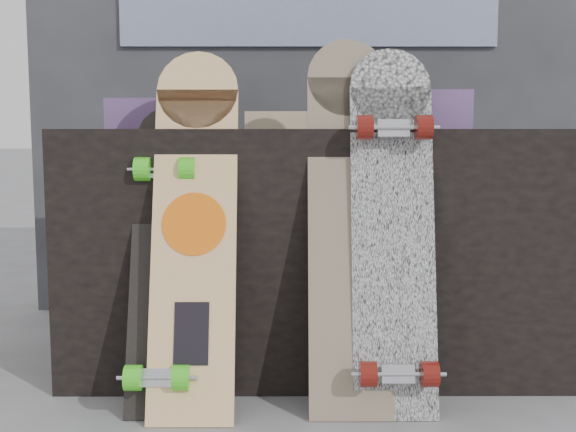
{
  "coord_description": "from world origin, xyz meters",
  "views": [
    {
      "loc": [
        -0.1,
        -1.89,
        0.8
      ],
      "look_at": [
        -0.09,
        0.2,
        0.55
      ],
      "focal_mm": 45.0,
      "sensor_mm": 36.0,
      "label": 1
    }
  ],
  "objects_px": {
    "vendor_table": "(315,249)",
    "skateboard_dark": "(165,252)",
    "longboard_celtic": "(349,211)",
    "longboard_geisha": "(195,219)",
    "longboard_cascadia": "(393,223)"
  },
  "relations": [
    {
      "from": "longboard_geisha",
      "to": "longboard_celtic",
      "type": "relative_size",
      "value": 0.97
    },
    {
      "from": "longboard_geisha",
      "to": "longboard_celtic",
      "type": "distance_m",
      "value": 0.44
    },
    {
      "from": "longboard_celtic",
      "to": "skateboard_dark",
      "type": "relative_size",
      "value": 1.23
    },
    {
      "from": "longboard_celtic",
      "to": "longboard_geisha",
      "type": "bearing_deg",
      "value": -177.73
    },
    {
      "from": "longboard_celtic",
      "to": "skateboard_dark",
      "type": "bearing_deg",
      "value": -179.6
    },
    {
      "from": "longboard_cascadia",
      "to": "skateboard_dark",
      "type": "bearing_deg",
      "value": 177.33
    },
    {
      "from": "longboard_geisha",
      "to": "longboard_celtic",
      "type": "bearing_deg",
      "value": 2.27
    },
    {
      "from": "longboard_celtic",
      "to": "longboard_cascadia",
      "type": "distance_m",
      "value": 0.13
    },
    {
      "from": "longboard_geisha",
      "to": "skateboard_dark",
      "type": "xyz_separation_m",
      "value": [
        -0.09,
        0.01,
        -0.1
      ]
    },
    {
      "from": "vendor_table",
      "to": "longboard_celtic",
      "type": "xyz_separation_m",
      "value": [
        0.08,
        -0.33,
        0.17
      ]
    },
    {
      "from": "vendor_table",
      "to": "skateboard_dark",
      "type": "distance_m",
      "value": 0.56
    },
    {
      "from": "vendor_table",
      "to": "longboard_celtic",
      "type": "height_order",
      "value": "longboard_celtic"
    },
    {
      "from": "longboard_geisha",
      "to": "longboard_cascadia",
      "type": "height_order",
      "value": "longboard_cascadia"
    },
    {
      "from": "vendor_table",
      "to": "longboard_geisha",
      "type": "height_order",
      "value": "longboard_geisha"
    },
    {
      "from": "longboard_celtic",
      "to": "longboard_cascadia",
      "type": "relative_size",
      "value": 1.03
    }
  ]
}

